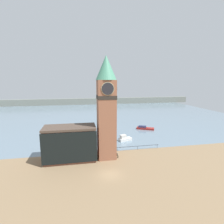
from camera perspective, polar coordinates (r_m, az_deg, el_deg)
name	(u,v)px	position (r m, az deg, el deg)	size (l,w,h in m)	color
ground_plane	(110,175)	(38.58, -0.63, -19.75)	(160.00, 160.00, 0.00)	#846B4C
water	(89,113)	(106.81, -7.40, -0.32)	(160.00, 120.00, 0.00)	slate
far_shoreline	(86,101)	(145.98, -8.36, 3.45)	(180.00, 3.00, 5.00)	gray
pier_railing	(138,146)	(50.77, 8.37, -11.05)	(12.47, 0.08, 1.09)	#232328
clock_tower	(106,105)	(42.37, -1.85, 2.14)	(4.96, 4.96, 25.13)	#935B42
pier_building	(70,143)	(44.30, -13.51, -9.91)	(12.50, 6.20, 8.45)	brown
boat_near	(125,139)	(57.56, 4.13, -8.63)	(4.55, 2.91, 2.02)	silver
boat_far	(145,128)	(71.73, 10.61, -5.16)	(7.10, 5.02, 1.38)	maroon
mooring_bollard_near	(117,154)	(46.65, 1.74, -13.63)	(0.34, 0.34, 0.79)	brown
mooring_bollard_far	(118,157)	(45.46, 1.96, -14.33)	(0.29, 0.29, 0.73)	brown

